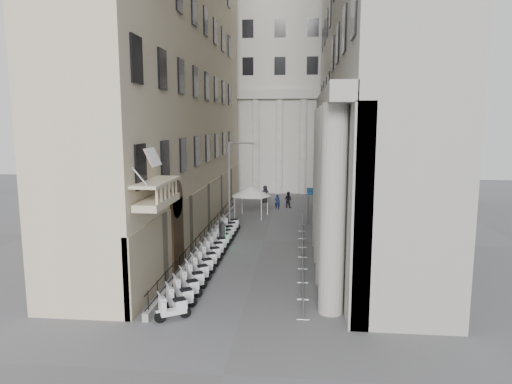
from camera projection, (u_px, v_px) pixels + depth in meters
The scene contains 35 objects.
ground at pixel (223, 375), 16.62m from camera, with size 120.00×120.00×0.00m, color #555558.
left_building at pixel (174, 22), 36.40m from camera, with size 5.00×36.00×34.00m, color beige.
far_building at pixel (282, 78), 61.55m from camera, with size 22.00×10.00×30.00m, color silver.
iron_fence at pixel (207, 243), 34.74m from camera, with size 0.30×28.00×1.40m, color black, non-canonical shape.
blue_awning at pixel (315, 223), 41.80m from camera, with size 1.60×3.00×3.00m, color navy, non-canonical shape.
flag at pixel (158, 314), 21.92m from camera, with size 1.00×1.40×8.20m, color #9E0C11, non-canonical shape.
scooter_0 at pixel (174, 320), 21.21m from camera, with size 0.56×1.40×1.50m, color silver, non-canonical shape.
scooter_1 at pixel (181, 309), 22.45m from camera, with size 0.56×1.40×1.50m, color silver, non-canonical shape.
scooter_2 at pixel (187, 299), 23.69m from camera, with size 0.56×1.40×1.50m, color silver, non-canonical shape.
scooter_3 at pixel (193, 291), 24.93m from camera, with size 0.56×1.40×1.50m, color silver, non-canonical shape.
scooter_4 at pixel (198, 283), 26.17m from camera, with size 0.56×1.40×1.50m, color silver, non-canonical shape.
scooter_5 at pixel (202, 275), 27.41m from camera, with size 0.56×1.40×1.50m, color silver, non-canonical shape.
scooter_6 at pixel (207, 269), 28.64m from camera, with size 0.56×1.40×1.50m, color silver, non-canonical shape.
scooter_7 at pixel (211, 263), 29.88m from camera, with size 0.56×1.40×1.50m, color silver, non-canonical shape.
scooter_8 at pixel (214, 257), 31.12m from camera, with size 0.56×1.40×1.50m, color silver, non-canonical shape.
scooter_9 at pixel (217, 252), 32.36m from camera, with size 0.56×1.40×1.50m, color silver, non-canonical shape.
scooter_10 at pixel (221, 247), 33.60m from camera, with size 0.56×1.40×1.50m, color silver, non-canonical shape.
scooter_11 at pixel (223, 243), 34.84m from camera, with size 0.56×1.40×1.50m, color silver, non-canonical shape.
scooter_12 at pixel (226, 239), 36.07m from camera, with size 0.56×1.40×1.50m, color silver, non-canonical shape.
scooter_13 at pixel (229, 235), 37.31m from camera, with size 0.56×1.40×1.50m, color silver, non-canonical shape.
scooter_14 at pixel (231, 231), 38.55m from camera, with size 0.56×1.40×1.50m, color silver, non-canonical shape.
barrier_0 at pixel (303, 310), 22.38m from camera, with size 0.60×2.40×1.10m, color #989A9F, non-canonical shape.
barrier_1 at pixel (303, 291), 24.84m from camera, with size 0.60×2.40×1.10m, color #989A9F, non-canonical shape.
barrier_2 at pixel (303, 276), 27.29m from camera, with size 0.60×2.40×1.10m, color #989A9F, non-canonical shape.
barrier_3 at pixel (302, 263), 29.75m from camera, with size 0.60×2.40×1.10m, color #989A9F, non-canonical shape.
barrier_4 at pixel (302, 252), 32.21m from camera, with size 0.60×2.40×1.10m, color #989A9F, non-canonical shape.
barrier_5 at pixel (302, 243), 34.67m from camera, with size 0.60×2.40×1.10m, color #989A9F, non-canonical shape.
barrier_6 at pixel (302, 235), 37.13m from camera, with size 0.60×2.40×1.10m, color #989A9F, non-canonical shape.
barrier_7 at pixel (302, 228), 39.59m from camera, with size 0.60×2.40×1.10m, color #989A9F, non-canonical shape.
security_tent at pixel (250, 191), 44.12m from camera, with size 3.72×3.72×3.02m.
street_lamp at pixel (232, 178), 38.55m from camera, with size 2.37×0.86×7.47m.
info_kiosk at pixel (222, 236), 32.87m from camera, with size 0.60×0.97×1.98m.
pedestrian_a at pixel (277, 202), 47.80m from camera, with size 0.59×0.39×1.62m, color #0D1636.
pedestrian_b at pixel (288, 200), 48.91m from camera, with size 0.85×0.66×1.76m, color black.
pedestrian_c at pixel (265, 194), 52.00m from camera, with size 0.97×0.63×1.98m, color black.
Camera 1 is at (2.71, -15.22, 9.13)m, focal length 32.00 mm.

